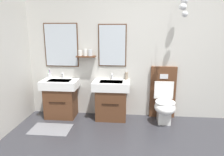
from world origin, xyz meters
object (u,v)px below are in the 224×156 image
(toilet, at_px, (164,101))
(vanity_sink_right, at_px, (111,99))
(toothbrush_cup, at_px, (50,75))
(vanity_sink_left, at_px, (61,97))
(soap_dispenser, at_px, (126,76))

(toilet, bearing_deg, vanity_sink_right, 179.44)
(toothbrush_cup, bearing_deg, vanity_sink_right, -6.89)
(vanity_sink_right, bearing_deg, vanity_sink_left, 180.00)
(vanity_sink_left, bearing_deg, toilet, -0.28)
(vanity_sink_left, distance_m, toilet, 1.96)
(soap_dispenser, bearing_deg, toothbrush_cup, -179.62)
(vanity_sink_left, relative_size, vanity_sink_right, 1.00)
(vanity_sink_left, bearing_deg, soap_dispenser, 7.29)
(vanity_sink_left, xyz_separation_m, vanity_sink_right, (0.99, 0.00, 0.00))
(toilet, relative_size, toothbrush_cup, 4.90)
(vanity_sink_left, xyz_separation_m, toilet, (1.96, -0.01, -0.02))
(vanity_sink_left, height_order, soap_dispenser, soap_dispenser)
(soap_dispenser, bearing_deg, vanity_sink_left, -172.71)
(vanity_sink_left, xyz_separation_m, soap_dispenser, (1.26, 0.16, 0.42))
(toothbrush_cup, bearing_deg, soap_dispenser, 0.38)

